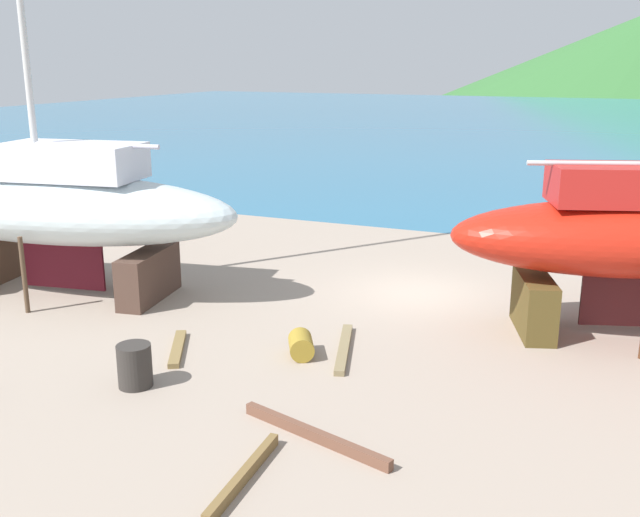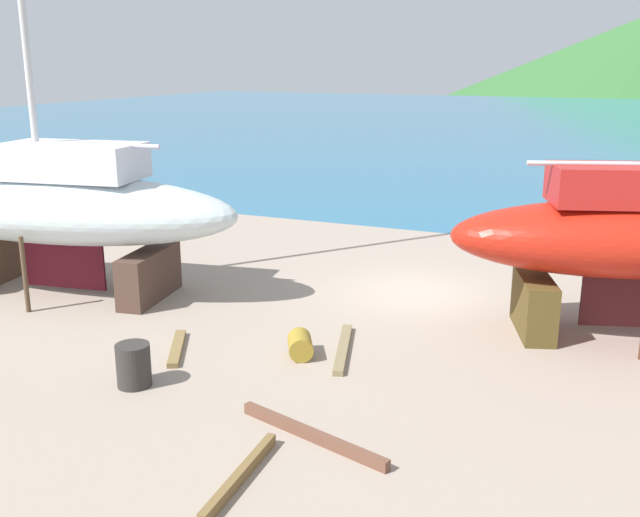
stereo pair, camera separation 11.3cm
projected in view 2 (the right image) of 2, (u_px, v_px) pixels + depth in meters
ground_plane at (376, 337)px, 16.96m from camera, size 43.54×43.54×0.00m
sea_water at (585, 124)px, 73.09m from camera, size 147.88×105.05×0.01m
sailboat_mid_port at (60, 207)px, 19.59m from camera, size 10.53×4.72×16.29m
sailboat_small_center at (629, 238)px, 16.47m from camera, size 8.50×5.06×15.19m
worker at (144, 216)px, 25.81m from camera, size 0.45×0.26×1.70m
barrel_blue_faded at (134, 365)px, 14.31m from camera, size 0.79×0.79×0.86m
barrel_rust_mid at (300, 345)px, 15.78m from camera, size 0.84×0.94×0.52m
timber_plank_near at (343, 349)px, 16.10m from camera, size 1.01×2.66×0.12m
timber_short_skew at (312, 435)px, 12.33m from camera, size 3.04×1.05×0.19m
timber_long_aft at (240, 476)px, 11.12m from camera, size 0.28×2.42×0.19m
timber_long_fore at (177, 348)px, 16.13m from camera, size 1.15×1.85×0.11m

